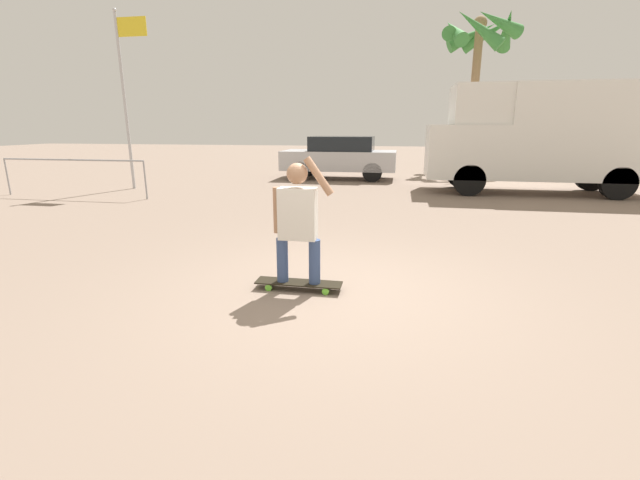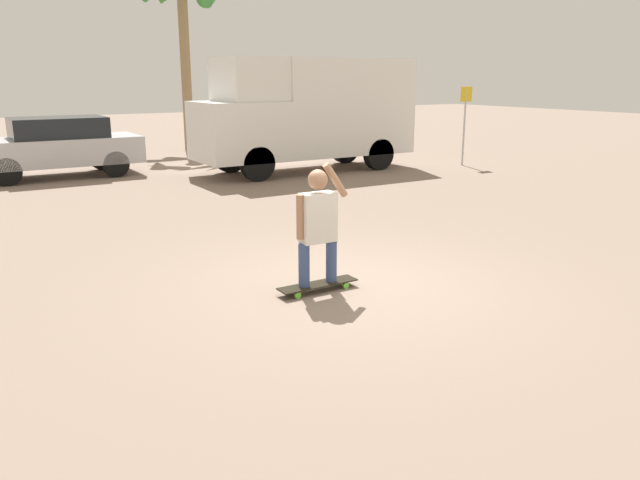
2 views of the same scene
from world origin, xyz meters
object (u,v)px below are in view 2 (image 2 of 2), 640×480
(skateboard, at_px, (318,285))
(parked_car_silver, at_px, (57,146))
(camper_van, at_px, (309,110))
(street_sign, at_px, (465,115))
(person_skateboarder, at_px, (318,220))

(skateboard, bearing_deg, parked_car_silver, 95.45)
(camper_van, height_order, street_sign, camper_van)
(person_skateboarder, distance_m, camper_van, 10.50)
(skateboard, relative_size, street_sign, 0.46)
(camper_van, distance_m, street_sign, 4.82)
(person_skateboarder, relative_size, parked_car_silver, 0.36)
(skateboard, bearing_deg, camper_van, 59.80)
(skateboard, distance_m, street_sign, 12.49)
(skateboard, height_order, person_skateboarder, person_skateboarder)
(camper_van, bearing_deg, parked_car_silver, 158.08)
(person_skateboarder, height_order, camper_van, camper_van)
(person_skateboarder, xyz_separation_m, street_sign, (9.84, 7.55, 0.59))
(skateboard, relative_size, person_skateboarder, 0.70)
(parked_car_silver, xyz_separation_m, street_sign, (10.95, -4.05, 0.67))
(camper_van, xyz_separation_m, parked_car_silver, (-6.37, 2.56, -0.87))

